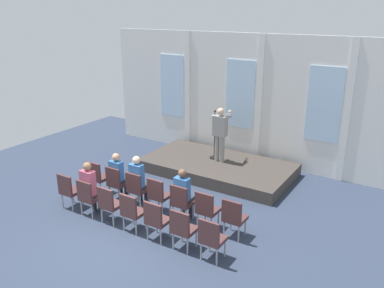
# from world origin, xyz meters

# --- Properties ---
(ground_plane) EXTENTS (15.03, 15.03, 0.00)m
(ground_plane) POSITION_xyz_m (0.00, 0.00, 0.00)
(ground_plane) COLOR #2D384C
(rear_partition) EXTENTS (9.95, 0.14, 4.11)m
(rear_partition) POSITION_xyz_m (0.03, 5.77, 2.06)
(rear_partition) COLOR silver
(rear_partition) RESTS_ON ground
(stage_platform) EXTENTS (4.49, 2.39, 0.36)m
(stage_platform) POSITION_xyz_m (0.00, 4.28, 0.18)
(stage_platform) COLOR #3F3833
(stage_platform) RESTS_ON ground
(speaker) EXTENTS (0.52, 0.69, 1.67)m
(speaker) POSITION_xyz_m (0.02, 4.39, 1.33)
(speaker) COLOR gray
(speaker) RESTS_ON stage_platform
(mic_stand) EXTENTS (0.28, 0.28, 1.55)m
(mic_stand) POSITION_xyz_m (-0.24, 4.51, 0.70)
(mic_stand) COLOR black
(mic_stand) RESTS_ON stage_platform
(chair_r0_c0) EXTENTS (0.46, 0.44, 0.94)m
(chair_r0_c0) POSITION_xyz_m (-2.05, 1.28, 0.53)
(chair_r0_c0) COLOR #99999E
(chair_r0_c0) RESTS_ON ground
(chair_r0_c1) EXTENTS (0.46, 0.44, 0.94)m
(chair_r0_c1) POSITION_xyz_m (-1.37, 1.28, 0.53)
(chair_r0_c1) COLOR #99999E
(chair_r0_c1) RESTS_ON ground
(audience_r0_c1) EXTENTS (0.36, 0.39, 1.29)m
(audience_r0_c1) POSITION_xyz_m (-1.37, 1.36, 0.72)
(audience_r0_c1) COLOR #2D2D33
(audience_r0_c1) RESTS_ON ground
(chair_r0_c2) EXTENTS (0.46, 0.44, 0.94)m
(chair_r0_c2) POSITION_xyz_m (-0.68, 1.28, 0.53)
(chair_r0_c2) COLOR #99999E
(chair_r0_c2) RESTS_ON ground
(audience_r0_c2) EXTENTS (0.36, 0.39, 1.36)m
(audience_r0_c2) POSITION_xyz_m (-0.68, 1.36, 0.75)
(audience_r0_c2) COLOR #2D2D33
(audience_r0_c2) RESTS_ON ground
(chair_r0_c3) EXTENTS (0.46, 0.44, 0.94)m
(chair_r0_c3) POSITION_xyz_m (0.00, 1.28, 0.53)
(chair_r0_c3) COLOR #99999E
(chair_r0_c3) RESTS_ON ground
(chair_r0_c4) EXTENTS (0.46, 0.44, 0.94)m
(chair_r0_c4) POSITION_xyz_m (0.68, 1.28, 0.53)
(chair_r0_c4) COLOR #99999E
(chair_r0_c4) RESTS_ON ground
(audience_r0_c4) EXTENTS (0.36, 0.39, 1.31)m
(audience_r0_c4) POSITION_xyz_m (0.68, 1.36, 0.73)
(audience_r0_c4) COLOR #2D2D33
(audience_r0_c4) RESTS_ON ground
(chair_r0_c5) EXTENTS (0.46, 0.44, 0.94)m
(chair_r0_c5) POSITION_xyz_m (1.37, 1.28, 0.53)
(chair_r0_c5) COLOR #99999E
(chair_r0_c5) RESTS_ON ground
(chair_r0_c6) EXTENTS (0.46, 0.44, 0.94)m
(chair_r0_c6) POSITION_xyz_m (2.05, 1.28, 0.53)
(chair_r0_c6) COLOR #99999E
(chair_r0_c6) RESTS_ON ground
(chair_r1_c0) EXTENTS (0.46, 0.44, 0.94)m
(chair_r1_c0) POSITION_xyz_m (-2.05, 0.30, 0.53)
(chair_r1_c0) COLOR #99999E
(chair_r1_c0) RESTS_ON ground
(chair_r1_c1) EXTENTS (0.46, 0.44, 0.94)m
(chair_r1_c1) POSITION_xyz_m (-1.37, 0.30, 0.53)
(chair_r1_c1) COLOR #99999E
(chair_r1_c1) RESTS_ON ground
(audience_r1_c1) EXTENTS (0.36, 0.39, 1.38)m
(audience_r1_c1) POSITION_xyz_m (-1.37, 0.37, 0.76)
(audience_r1_c1) COLOR #2D2D33
(audience_r1_c1) RESTS_ON ground
(chair_r1_c2) EXTENTS (0.46, 0.44, 0.94)m
(chair_r1_c2) POSITION_xyz_m (-0.68, 0.30, 0.53)
(chair_r1_c2) COLOR #99999E
(chair_r1_c2) RESTS_ON ground
(chair_r1_c3) EXTENTS (0.46, 0.44, 0.94)m
(chair_r1_c3) POSITION_xyz_m (0.00, 0.30, 0.53)
(chair_r1_c3) COLOR #99999E
(chair_r1_c3) RESTS_ON ground
(chair_r1_c4) EXTENTS (0.46, 0.44, 0.94)m
(chair_r1_c4) POSITION_xyz_m (0.68, 0.30, 0.53)
(chair_r1_c4) COLOR #99999E
(chair_r1_c4) RESTS_ON ground
(chair_r1_c5) EXTENTS (0.46, 0.44, 0.94)m
(chair_r1_c5) POSITION_xyz_m (1.37, 0.30, 0.53)
(chair_r1_c5) COLOR #99999E
(chair_r1_c5) RESTS_ON ground
(chair_r1_c6) EXTENTS (0.46, 0.44, 0.94)m
(chair_r1_c6) POSITION_xyz_m (2.05, 0.30, 0.53)
(chair_r1_c6) COLOR #99999E
(chair_r1_c6) RESTS_ON ground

